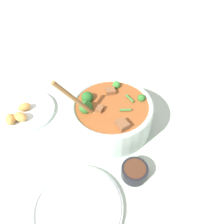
{
  "coord_description": "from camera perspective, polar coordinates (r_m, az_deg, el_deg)",
  "views": [
    {
      "loc": [
        0.43,
        -0.19,
        0.57
      ],
      "look_at": [
        0.0,
        0.0,
        0.07
      ],
      "focal_mm": 35.0,
      "sensor_mm": 36.0,
      "label": 1
    }
  ],
  "objects": [
    {
      "name": "ground_plane",
      "position": [
        0.74,
        0.0,
        -3.58
      ],
      "size": [
        4.0,
        4.0,
        0.0
      ],
      "primitive_type": "plane",
      "color": "#ADBCAD"
    },
    {
      "name": "stew_bowl",
      "position": [
        0.69,
        -0.09,
        -0.38
      ],
      "size": [
        0.26,
        0.29,
        0.24
      ],
      "color": "#B2C6BC",
      "rests_on": "ground_plane"
    },
    {
      "name": "condiment_bowl",
      "position": [
        0.63,
        5.93,
        -15.09
      ],
      "size": [
        0.07,
        0.07,
        0.04
      ],
      "color": "black",
      "rests_on": "ground_plane"
    },
    {
      "name": "empty_plate",
      "position": [
        0.6,
        -9.17,
        -23.51
      ],
      "size": [
        0.23,
        0.23,
        0.02
      ],
      "color": "white",
      "rests_on": "ground_plane"
    },
    {
      "name": "food_plate",
      "position": [
        0.83,
        -22.06,
        0.04
      ],
      "size": [
        0.21,
        0.21,
        0.04
      ],
      "color": "white",
      "rests_on": "ground_plane"
    }
  ]
}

